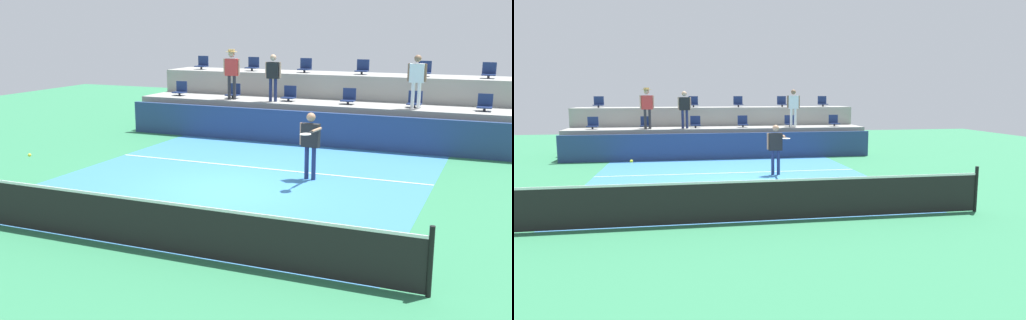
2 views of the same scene
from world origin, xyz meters
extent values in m
plane|color=#2D754C|center=(0.00, 0.00, 0.00)|extent=(40.00, 40.00, 0.00)
cube|color=teal|center=(0.00, 1.00, 0.00)|extent=(9.00, 10.00, 0.01)
cube|color=white|center=(0.00, 2.40, 0.01)|extent=(9.00, 0.06, 0.00)
cylinder|color=black|center=(5.20, -4.00, 0.54)|extent=(0.08, 0.08, 1.07)
cube|color=black|center=(0.00, -4.00, 0.46)|extent=(10.40, 0.01, 0.87)
cube|color=white|center=(0.00, -4.00, 0.89)|extent=(10.40, 0.02, 0.05)
cube|color=navy|center=(0.00, 6.00, 0.55)|extent=(13.00, 0.16, 1.10)
cube|color=gray|center=(0.00, 7.30, 0.62)|extent=(13.00, 1.80, 1.25)
cube|color=gray|center=(0.00, 9.10, 1.05)|extent=(13.00, 1.80, 2.10)
cylinder|color=#2D2D33|center=(-5.34, 7.15, 1.30)|extent=(0.08, 0.08, 0.10)
cube|color=navy|center=(-5.34, 7.15, 1.37)|extent=(0.44, 0.40, 0.04)
cube|color=navy|center=(-5.34, 7.33, 1.58)|extent=(0.44, 0.04, 0.38)
cylinder|color=#2D2D33|center=(-3.15, 7.15, 1.30)|extent=(0.08, 0.08, 0.10)
cube|color=navy|center=(-3.15, 7.15, 1.37)|extent=(0.44, 0.40, 0.04)
cube|color=navy|center=(-3.15, 7.33, 1.58)|extent=(0.44, 0.04, 0.38)
cylinder|color=#2D2D33|center=(-1.03, 7.15, 1.30)|extent=(0.08, 0.08, 0.10)
cube|color=navy|center=(-1.03, 7.15, 1.37)|extent=(0.44, 0.40, 0.04)
cube|color=navy|center=(-1.03, 7.33, 1.58)|extent=(0.44, 0.04, 0.38)
cylinder|color=#2D2D33|center=(1.07, 7.15, 1.30)|extent=(0.08, 0.08, 0.10)
cube|color=navy|center=(1.07, 7.15, 1.37)|extent=(0.44, 0.40, 0.04)
cube|color=navy|center=(1.07, 7.33, 1.58)|extent=(0.44, 0.04, 0.38)
cylinder|color=#2D2D33|center=(3.22, 7.15, 1.30)|extent=(0.08, 0.08, 0.10)
cube|color=navy|center=(3.22, 7.15, 1.37)|extent=(0.44, 0.40, 0.04)
cube|color=navy|center=(3.22, 7.33, 1.58)|extent=(0.44, 0.04, 0.38)
cylinder|color=#2D2D33|center=(5.32, 7.15, 1.30)|extent=(0.08, 0.08, 0.10)
cube|color=navy|center=(5.32, 7.15, 1.37)|extent=(0.44, 0.40, 0.04)
cube|color=navy|center=(5.32, 7.33, 1.58)|extent=(0.44, 0.04, 0.38)
cylinder|color=#2D2D33|center=(-5.37, 8.95, 2.15)|extent=(0.08, 0.08, 0.10)
cube|color=navy|center=(-5.37, 8.95, 2.22)|extent=(0.44, 0.40, 0.04)
cube|color=navy|center=(-5.37, 9.13, 2.43)|extent=(0.44, 0.04, 0.38)
cylinder|color=#2D2D33|center=(-3.18, 8.95, 2.15)|extent=(0.08, 0.08, 0.10)
cube|color=navy|center=(-3.18, 8.95, 2.22)|extent=(0.44, 0.40, 0.04)
cube|color=navy|center=(-3.18, 9.13, 2.43)|extent=(0.44, 0.04, 0.38)
cylinder|color=#2D2D33|center=(-1.07, 8.95, 2.15)|extent=(0.08, 0.08, 0.10)
cube|color=navy|center=(-1.07, 8.95, 2.22)|extent=(0.44, 0.40, 0.04)
cube|color=navy|center=(-1.07, 9.13, 2.43)|extent=(0.44, 0.04, 0.38)
cylinder|color=#2D2D33|center=(1.07, 8.95, 2.15)|extent=(0.08, 0.08, 0.10)
cube|color=navy|center=(1.07, 8.95, 2.22)|extent=(0.44, 0.40, 0.04)
cube|color=navy|center=(1.07, 9.13, 2.43)|extent=(0.44, 0.04, 0.38)
cylinder|color=#2D2D33|center=(3.22, 8.95, 2.15)|extent=(0.08, 0.08, 0.10)
cube|color=navy|center=(3.22, 8.95, 2.22)|extent=(0.44, 0.40, 0.04)
cube|color=navy|center=(3.22, 9.13, 2.43)|extent=(0.44, 0.04, 0.38)
cylinder|color=#2D2D33|center=(5.29, 8.95, 2.15)|extent=(0.08, 0.08, 0.10)
cube|color=navy|center=(5.29, 8.95, 2.22)|extent=(0.44, 0.40, 0.04)
cube|color=navy|center=(5.29, 9.13, 2.43)|extent=(0.44, 0.04, 0.38)
cylinder|color=navy|center=(1.43, 1.79, 0.42)|extent=(0.12, 0.12, 0.84)
cylinder|color=navy|center=(1.62, 1.77, 0.42)|extent=(0.12, 0.12, 0.84)
cube|color=black|center=(1.53, 1.78, 1.13)|extent=(0.47, 0.22, 0.59)
sphere|color=#A87A5B|center=(1.53, 1.78, 1.59)|extent=(0.25, 0.25, 0.23)
cylinder|color=#A87A5B|center=(1.27, 1.80, 1.15)|extent=(0.08, 0.08, 0.56)
cylinder|color=#A87A5B|center=(1.76, 1.49, 1.33)|extent=(0.12, 0.53, 0.07)
cylinder|color=black|center=(1.73, 1.12, 1.33)|extent=(0.06, 0.26, 0.04)
ellipsoid|color=silver|center=(1.70, 0.85, 1.33)|extent=(0.29, 0.34, 0.03)
cylinder|color=#2D2D33|center=(-3.14, 6.83, 1.67)|extent=(0.13, 0.13, 0.83)
cylinder|color=#2D2D33|center=(-2.95, 6.87, 1.67)|extent=(0.13, 0.13, 0.83)
cube|color=red|center=(-3.04, 6.85, 2.37)|extent=(0.47, 0.25, 0.59)
sphere|color=tan|center=(-3.04, 6.85, 2.83)|extent=(0.26, 0.26, 0.22)
cylinder|color=tan|center=(-3.30, 6.81, 2.39)|extent=(0.08, 0.08, 0.55)
cylinder|color=tan|center=(-2.79, 6.89, 2.39)|extent=(0.08, 0.08, 0.55)
cylinder|color=tan|center=(-3.04, 6.85, 2.91)|extent=(0.47, 0.47, 0.01)
cylinder|color=tan|center=(-3.04, 6.85, 2.95)|extent=(0.27, 0.27, 0.09)
cylinder|color=navy|center=(-1.57, 6.85, 1.64)|extent=(0.12, 0.12, 0.79)
cylinder|color=navy|center=(-1.39, 6.85, 1.64)|extent=(0.12, 0.12, 0.79)
cube|color=black|center=(-1.48, 6.85, 2.31)|extent=(0.43, 0.20, 0.56)
sphere|color=tan|center=(-1.48, 6.85, 2.74)|extent=(0.22, 0.22, 0.21)
cylinder|color=tan|center=(-1.73, 6.84, 2.33)|extent=(0.07, 0.07, 0.52)
cylinder|color=tan|center=(-1.24, 6.86, 2.33)|extent=(0.07, 0.07, 0.52)
cylinder|color=white|center=(3.20, 6.85, 1.66)|extent=(0.11, 0.11, 0.82)
cylinder|color=white|center=(3.39, 6.85, 1.66)|extent=(0.11, 0.11, 0.82)
cube|color=white|center=(3.30, 6.85, 2.37)|extent=(0.45, 0.18, 0.58)
sphere|color=#846047|center=(3.30, 6.85, 2.81)|extent=(0.23, 0.23, 0.22)
cylinder|color=#846047|center=(3.04, 6.85, 2.38)|extent=(0.07, 0.07, 0.55)
cylinder|color=#846047|center=(3.56, 6.85, 2.38)|extent=(0.07, 0.07, 0.55)
sphere|color=#CCE033|center=(-2.63, -3.39, 1.31)|extent=(0.07, 0.07, 0.07)
camera|label=1|loc=(6.07, -12.37, 3.82)|focal=42.37mm
camera|label=2|loc=(-1.46, -13.83, 2.75)|focal=33.18mm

